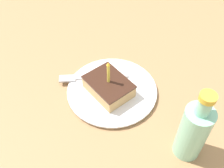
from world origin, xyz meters
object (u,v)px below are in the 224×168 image
cake_slice (107,87)px  fork (89,77)px  plate (112,90)px  bottle (193,131)px

cake_slice → fork: (-0.01, 0.07, -0.02)m
plate → fork: size_ratio=1.44×
plate → bottle: bearing=-84.7°
fork → bottle: size_ratio=0.86×
plate → bottle: (0.02, -0.24, 0.07)m
cake_slice → bottle: bearing=-80.9°
plate → cake_slice: size_ratio=2.04×
fork → bottle: bottle is taller
cake_slice → bottle: size_ratio=0.61×
cake_slice → bottle: bottle is taller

